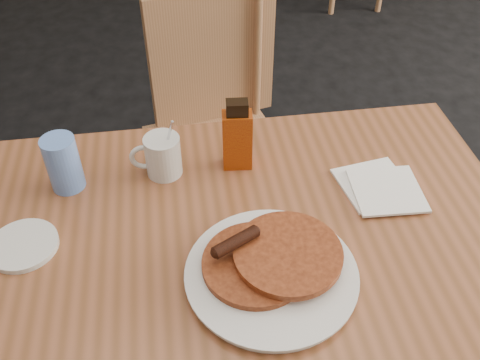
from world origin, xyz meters
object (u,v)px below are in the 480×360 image
object	(u,v)px
chair_main_far	(216,111)
syrup_bottle	(237,137)
blue_tumbler	(63,163)
pancake_plate	(271,269)
coffee_mug	(162,155)
main_table	(244,247)

from	to	relation	value
chair_main_far	syrup_bottle	world-z (taller)	syrup_bottle
syrup_bottle	blue_tumbler	world-z (taller)	syrup_bottle
pancake_plate	coffee_mug	size ratio (longest dim) A/B	2.14
chair_main_far	pancake_plate	world-z (taller)	chair_main_far
coffee_mug	blue_tumbler	world-z (taller)	coffee_mug
main_table	syrup_bottle	world-z (taller)	syrup_bottle
chair_main_far	coffee_mug	world-z (taller)	chair_main_far
main_table	chair_main_far	xyz separation A→B (m)	(-0.00, 0.72, -0.16)
chair_main_far	syrup_bottle	bearing A→B (deg)	-102.60
main_table	blue_tumbler	xyz separation A→B (m)	(-0.37, 0.19, 0.11)
syrup_bottle	blue_tumbler	distance (m)	0.38
coffee_mug	blue_tumbler	xyz separation A→B (m)	(-0.21, -0.02, 0.01)
main_table	blue_tumbler	distance (m)	0.43
pancake_plate	coffee_mug	world-z (taller)	coffee_mug
main_table	syrup_bottle	bearing A→B (deg)	87.47
main_table	blue_tumbler	world-z (taller)	blue_tumbler
coffee_mug	syrup_bottle	xyz separation A→B (m)	(0.17, 0.01, 0.03)
chair_main_far	pancake_plate	xyz separation A→B (m)	(0.04, -0.83, 0.22)
coffee_mug	syrup_bottle	size ratio (longest dim) A/B	0.87
chair_main_far	coffee_mug	distance (m)	0.59
pancake_plate	blue_tumbler	distance (m)	0.50
blue_tumbler	syrup_bottle	bearing A→B (deg)	4.20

